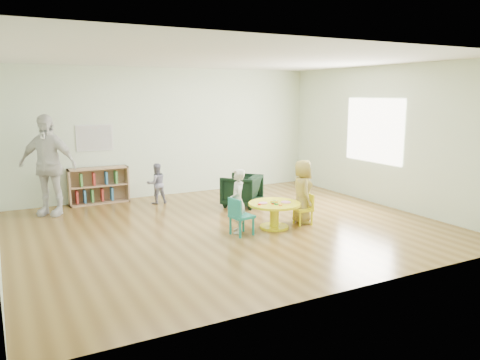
{
  "coord_description": "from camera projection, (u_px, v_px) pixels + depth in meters",
  "views": [
    {
      "loc": [
        -3.44,
        -6.92,
        2.24
      ],
      "look_at": [
        0.05,
        -0.3,
        0.86
      ],
      "focal_mm": 35.0,
      "sensor_mm": 36.0,
      "label": 1
    }
  ],
  "objects": [
    {
      "name": "room",
      "position": [
        229.0,
        115.0,
        7.67
      ],
      "size": [
        7.1,
        7.0,
        2.8
      ],
      "color": "brown",
      "rests_on": "ground"
    },
    {
      "name": "activity_table",
      "position": [
        274.0,
        211.0,
        7.88
      ],
      "size": [
        0.87,
        0.87,
        0.48
      ],
      "rotation": [
        0.0,
        0.0,
        -0.11
      ],
      "color": "yellow",
      "rests_on": "ground"
    },
    {
      "name": "kid_chair_left",
      "position": [
        240.0,
        215.0,
        7.47
      ],
      "size": [
        0.37,
        0.37,
        0.61
      ],
      "rotation": [
        0.0,
        0.0,
        -1.42
      ],
      "color": "#18847A",
      "rests_on": "ground"
    },
    {
      "name": "kid_chair_right",
      "position": [
        305.0,
        208.0,
        8.12
      ],
      "size": [
        0.32,
        0.32,
        0.54
      ],
      "rotation": [
        0.0,
        0.0,
        1.45
      ],
      "color": "yellow",
      "rests_on": "ground"
    },
    {
      "name": "bookshelf",
      "position": [
        98.0,
        186.0,
        9.68
      ],
      "size": [
        1.2,
        0.3,
        0.75
      ],
      "color": "#9E7958",
      "rests_on": "ground"
    },
    {
      "name": "alphabet_poster",
      "position": [
        95.0,
        138.0,
        9.62
      ],
      "size": [
        0.74,
        0.01,
        0.54
      ],
      "color": "silver",
      "rests_on": "ground"
    },
    {
      "name": "armchair",
      "position": [
        242.0,
        190.0,
        9.42
      ],
      "size": [
        0.98,
        0.98,
        0.64
      ],
      "primitive_type": "imported",
      "rotation": [
        0.0,
        0.0,
        3.86
      ],
      "color": "black",
      "rests_on": "ground"
    },
    {
      "name": "child_left",
      "position": [
        238.0,
        201.0,
        7.59
      ],
      "size": [
        0.39,
        0.45,
        1.05
      ],
      "primitive_type": "imported",
      "rotation": [
        0.0,
        0.0,
        -1.99
      ],
      "color": "silver",
      "rests_on": "ground"
    },
    {
      "name": "child_right",
      "position": [
        302.0,
        192.0,
        8.16
      ],
      "size": [
        0.51,
        0.63,
        1.12
      ],
      "primitive_type": "imported",
      "rotation": [
        0.0,
        0.0,
        1.24
      ],
      "color": "yellow",
      "rests_on": "ground"
    },
    {
      "name": "toddler",
      "position": [
        157.0,
        184.0,
        9.63
      ],
      "size": [
        0.41,
        0.32,
        0.84
      ],
      "primitive_type": "imported",
      "rotation": [
        0.0,
        0.0,
        3.14
      ],
      "color": "#19183E",
      "rests_on": "ground"
    },
    {
      "name": "adult_caretaker",
      "position": [
        47.0,
        165.0,
        8.65
      ],
      "size": [
        1.17,
        1.0,
        1.88
      ],
      "primitive_type": "imported",
      "rotation": [
        0.0,
        0.0,
        -0.6
      ],
      "color": "silver",
      "rests_on": "ground"
    }
  ]
}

